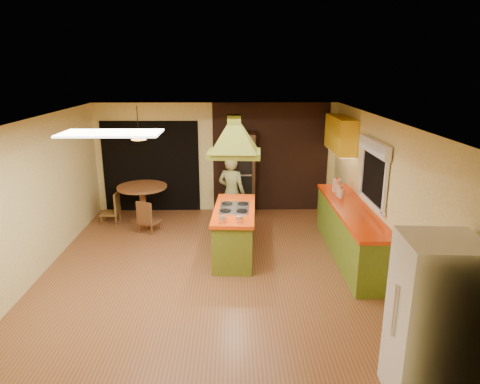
{
  "coord_description": "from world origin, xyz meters",
  "views": [
    {
      "loc": [
        0.38,
        -6.41,
        3.26
      ],
      "look_at": [
        0.5,
        0.79,
        1.15
      ],
      "focal_mm": 32.0,
      "sensor_mm": 36.0,
      "label": 1
    }
  ],
  "objects_px": {
    "man": "(232,193)",
    "refrigerator": "(432,324)",
    "kitchen_island": "(234,232)",
    "wall_oven": "(241,174)",
    "canister_large": "(337,186)",
    "dining_table": "(143,196)"
  },
  "relations": [
    {
      "from": "man",
      "to": "refrigerator",
      "type": "distance_m",
      "value": 5.14
    },
    {
      "from": "kitchen_island",
      "to": "wall_oven",
      "type": "distance_m",
      "value": 2.32
    },
    {
      "from": "canister_large",
      "to": "kitchen_island",
      "type": "bearing_deg",
      "value": -156.06
    },
    {
      "from": "refrigerator",
      "to": "wall_oven",
      "type": "distance_m",
      "value": 6.04
    },
    {
      "from": "wall_oven",
      "to": "refrigerator",
      "type": "bearing_deg",
      "value": -73.75
    },
    {
      "from": "dining_table",
      "to": "canister_large",
      "type": "xyz_separation_m",
      "value": [
        3.98,
        -0.93,
        0.48
      ]
    },
    {
      "from": "kitchen_island",
      "to": "canister_large",
      "type": "xyz_separation_m",
      "value": [
        2.0,
        0.89,
        0.59
      ]
    },
    {
      "from": "wall_oven",
      "to": "canister_large",
      "type": "xyz_separation_m",
      "value": [
        1.84,
        -1.38,
        0.11
      ]
    },
    {
      "from": "wall_oven",
      "to": "dining_table",
      "type": "relative_size",
      "value": 1.75
    },
    {
      "from": "man",
      "to": "canister_large",
      "type": "distance_m",
      "value": 2.09
    },
    {
      "from": "wall_oven",
      "to": "dining_table",
      "type": "height_order",
      "value": "wall_oven"
    },
    {
      "from": "kitchen_island",
      "to": "refrigerator",
      "type": "height_order",
      "value": "refrigerator"
    },
    {
      "from": "refrigerator",
      "to": "canister_large",
      "type": "bearing_deg",
      "value": 92.31
    },
    {
      "from": "kitchen_island",
      "to": "man",
      "type": "distance_m",
      "value": 1.28
    },
    {
      "from": "kitchen_island",
      "to": "canister_large",
      "type": "bearing_deg",
      "value": 27.16
    },
    {
      "from": "kitchen_island",
      "to": "dining_table",
      "type": "height_order",
      "value": "kitchen_island"
    },
    {
      "from": "kitchen_island",
      "to": "canister_large",
      "type": "distance_m",
      "value": 2.26
    },
    {
      "from": "refrigerator",
      "to": "wall_oven",
      "type": "xyz_separation_m",
      "value": [
        -1.74,
        5.79,
        0.06
      ]
    },
    {
      "from": "refrigerator",
      "to": "dining_table",
      "type": "bearing_deg",
      "value": 129.59
    },
    {
      "from": "refrigerator",
      "to": "canister_large",
      "type": "height_order",
      "value": "refrigerator"
    },
    {
      "from": "refrigerator",
      "to": "canister_large",
      "type": "xyz_separation_m",
      "value": [
        0.1,
        4.41,
        0.16
      ]
    },
    {
      "from": "man",
      "to": "canister_large",
      "type": "relative_size",
      "value": 6.59
    }
  ]
}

